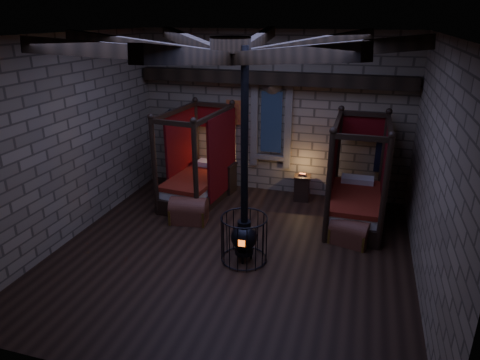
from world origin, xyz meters
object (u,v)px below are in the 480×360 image
(bed_left, at_px, (199,179))
(bed_right, at_px, (355,198))
(stove, at_px, (244,233))
(trunk_right, at_px, (350,233))
(trunk_left, at_px, (189,211))

(bed_left, xyz_separation_m, bed_right, (3.92, -0.15, 0.01))
(bed_left, distance_m, stove, 3.16)
(bed_left, height_order, trunk_right, bed_left)
(trunk_right, distance_m, stove, 2.33)
(trunk_right, height_order, stove, stove)
(bed_right, height_order, trunk_left, bed_right)
(bed_left, distance_m, bed_right, 3.92)
(trunk_left, height_order, stove, stove)
(trunk_right, bearing_deg, bed_left, 176.81)
(trunk_left, relative_size, trunk_right, 1.04)
(bed_right, relative_size, trunk_right, 2.72)
(trunk_right, bearing_deg, bed_right, 102.40)
(bed_left, xyz_separation_m, stove, (1.93, -2.50, 0.00))
(bed_left, relative_size, stove, 0.58)
(trunk_right, bearing_deg, trunk_left, -164.97)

